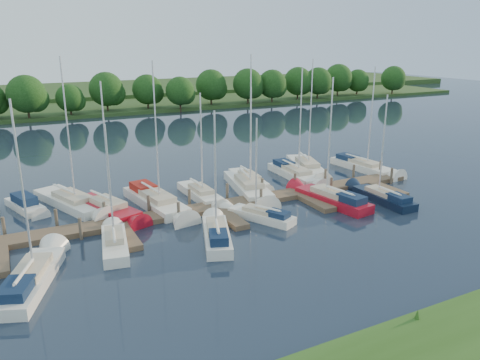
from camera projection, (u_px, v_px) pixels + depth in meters
name	position (u px, v px, depth m)	size (l,w,h in m)	color
ground	(263.00, 246.00, 31.66)	(260.00, 260.00, 0.00)	#1A2535
dock	(219.00, 210.00, 37.84)	(40.00, 6.00, 0.40)	brown
mooring_pilings	(213.00, 201.00, 38.68)	(38.24, 2.84, 2.00)	#473D33
far_shore	(82.00, 106.00, 95.58)	(180.00, 30.00, 0.60)	#264219
distant_hill	(65.00, 92.00, 116.80)	(220.00, 40.00, 1.40)	#345023
treeline	(86.00, 93.00, 83.45)	(145.49, 9.54, 8.31)	#38281C
motorboat	(26.00, 206.00, 38.16)	(3.00, 5.52, 1.59)	white
sailboat_n_2	(74.00, 204.00, 38.91)	(5.25, 10.01, 12.67)	white
sailboat_n_3	(109.00, 211.00, 37.33)	(4.32, 8.47, 10.94)	#A40F1F
sailboat_n_4	(157.00, 203.00, 38.86)	(3.53, 9.81, 12.37)	white
sailboat_n_5	(201.00, 195.00, 41.06)	(1.99, 7.49, 9.58)	white
sailboat_n_6	(249.00, 189.00, 42.74)	(3.91, 10.11, 12.69)	white
sailboat_n_7	(250.00, 181.00, 45.26)	(2.44, 7.62, 9.65)	white
sailboat_n_8	(296.00, 175.00, 47.03)	(2.31, 8.84, 11.21)	white
sailboat_n_9	(307.00, 169.00, 49.36)	(4.54, 9.48, 12.03)	white
sailboat_n_10	(364.00, 167.00, 49.85)	(2.91, 8.93, 11.19)	white
sailboat_s_0	(32.00, 279.00, 26.69)	(4.51, 8.46, 10.90)	white
sailboat_s_1	(115.00, 244.00, 31.27)	(2.55, 6.72, 8.77)	white
sailboat_s_2	(217.00, 236.00, 32.43)	(3.68, 7.15, 9.44)	white
sailboat_s_3	(259.00, 216.00, 36.25)	(3.90, 6.16, 8.20)	white
sailboat_s_4	(330.00, 199.00, 39.81)	(3.13, 8.62, 10.98)	#A40F1F
sailboat_s_5	(382.00, 198.00, 40.35)	(1.86, 7.36, 9.45)	black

